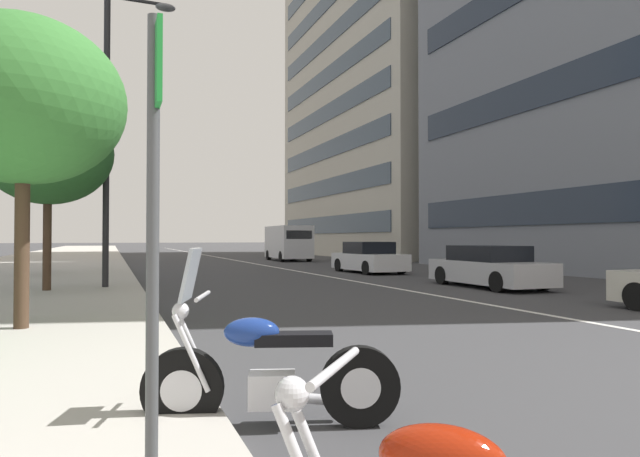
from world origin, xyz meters
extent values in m
cube|color=#B2ADA3|center=(30.00, 11.86, 0.07)|extent=(160.00, 8.80, 0.15)
cube|color=silver|center=(35.00, 0.00, 0.00)|extent=(110.00, 0.16, 0.01)
cylinder|color=silver|center=(0.24, 7.52, 1.08)|extent=(0.48, 0.41, 0.04)
sphere|color=silver|center=(0.36, 7.66, 0.96)|extent=(0.14, 0.14, 0.14)
cylinder|color=black|center=(2.85, 7.77, 0.33)|extent=(0.33, 0.67, 0.67)
cylinder|color=silver|center=(2.85, 7.77, 0.33)|extent=(0.23, 0.36, 0.33)
cylinder|color=black|center=(2.38, 6.39, 0.33)|extent=(0.33, 0.67, 0.67)
cylinder|color=silver|center=(2.38, 6.39, 0.33)|extent=(0.23, 0.36, 0.33)
cube|color=silver|center=(2.61, 7.08, 0.32)|extent=(0.37, 0.44, 0.28)
cube|color=black|center=(2.56, 6.91, 0.73)|extent=(0.41, 0.68, 0.10)
ellipsoid|color=navy|center=(2.67, 7.24, 0.79)|extent=(0.37, 0.51, 0.24)
cylinder|color=silver|center=(2.75, 7.72, 0.64)|extent=(0.14, 0.31, 0.64)
cylinder|color=silver|center=(2.89, 7.68, 0.64)|extent=(0.14, 0.31, 0.64)
cylinder|color=silver|center=(2.79, 7.62, 1.09)|extent=(0.58, 0.22, 0.04)
sphere|color=silver|center=(2.85, 7.79, 0.97)|extent=(0.14, 0.14, 0.14)
cube|color=#B2BCC6|center=(2.83, 7.72, 1.27)|extent=(0.46, 0.25, 0.44)
cylinder|color=silver|center=(2.66, 6.77, 0.20)|extent=(0.30, 0.68, 0.16)
cylinder|color=black|center=(6.52, -2.31, 0.31)|extent=(0.62, 0.23, 0.62)
cube|color=#B7B7BC|center=(12.21, -2.98, 0.50)|extent=(4.46, 1.88, 0.70)
cube|color=black|center=(12.26, -2.98, 1.09)|extent=(2.40, 1.68, 0.49)
cylinder|color=black|center=(13.69, -2.23, 0.31)|extent=(0.63, 0.24, 0.62)
cylinder|color=black|center=(13.65, -3.82, 0.31)|extent=(0.63, 0.24, 0.62)
cylinder|color=black|center=(10.78, -2.14, 0.31)|extent=(0.63, 0.24, 0.62)
cylinder|color=black|center=(10.73, -3.73, 0.31)|extent=(0.63, 0.24, 0.62)
cube|color=silver|center=(20.14, -2.70, 0.51)|extent=(4.21, 2.03, 0.72)
cube|color=black|center=(20.17, -2.70, 1.14)|extent=(2.00, 1.80, 0.54)
cylinder|color=black|center=(21.48, -1.79, 0.31)|extent=(0.63, 0.24, 0.62)
cylinder|color=black|center=(21.54, -3.50, 0.31)|extent=(0.63, 0.24, 0.62)
cylinder|color=black|center=(18.75, -1.90, 0.31)|extent=(0.63, 0.24, 0.62)
cylinder|color=black|center=(18.81, -3.61, 0.31)|extent=(0.63, 0.24, 0.62)
cube|color=silver|center=(33.94, -3.33, 1.33)|extent=(5.22, 2.27, 2.21)
cube|color=black|center=(31.39, -3.26, 1.81)|extent=(0.09, 1.78, 0.56)
cylinder|color=black|center=(35.73, -2.43, 0.36)|extent=(0.73, 0.28, 0.72)
cylinder|color=black|center=(35.67, -4.34, 0.36)|extent=(0.73, 0.28, 0.72)
cylinder|color=black|center=(32.22, -2.32, 0.36)|extent=(0.73, 0.28, 0.72)
cylinder|color=black|center=(32.16, -4.24, 0.36)|extent=(0.73, 0.28, 0.72)
cylinder|color=#47494C|center=(0.99, 8.15, 1.39)|extent=(0.06, 0.06, 2.49)
cube|color=#1E8C33|center=(0.99, 8.13, 2.39)|extent=(0.32, 0.02, 0.40)
cylinder|color=#232326|center=(15.13, 8.46, 4.50)|extent=(0.18, 0.18, 8.69)
cylinder|color=#232326|center=(15.13, 7.64, 8.74)|extent=(0.10, 1.65, 0.10)
ellipsoid|color=slate|center=(15.13, 6.81, 8.66)|extent=(0.44, 0.60, 0.20)
cube|color=#194C99|center=(14.78, 8.46, 4.45)|extent=(0.56, 0.03, 1.10)
cube|color=#194C99|center=(15.48, 8.46, 4.45)|extent=(0.56, 0.03, 1.10)
cylinder|color=#473323|center=(7.92, 9.64, 1.37)|extent=(0.22, 0.22, 2.44)
ellipsoid|color=#387A33|center=(7.92, 9.64, 3.76)|extent=(3.13, 3.13, 2.66)
cylinder|color=#473323|center=(14.63, 9.94, 1.41)|extent=(0.22, 0.22, 2.52)
ellipsoid|color=#2D6B2D|center=(14.63, 9.94, 3.95)|extent=(3.41, 3.41, 2.90)
cylinder|color=#473323|center=(22.16, 10.72, 1.75)|extent=(0.22, 0.22, 3.19)
ellipsoid|color=#387A33|center=(22.16, 10.72, 4.55)|extent=(3.22, 3.22, 2.74)
cube|color=#232D3D|center=(15.03, -9.42, 2.93)|extent=(20.96, 0.08, 1.50)
cube|color=#232D3D|center=(15.03, -9.42, 8.17)|extent=(20.96, 0.08, 1.50)
cube|color=#B7B2A3|center=(41.35, -18.00, 17.30)|extent=(24.95, 17.07, 34.59)
cube|color=#384756|center=(41.35, -9.42, 2.77)|extent=(22.46, 0.08, 1.50)
cube|color=#384756|center=(41.35, -9.42, 6.07)|extent=(22.46, 0.08, 1.50)
cube|color=#384756|center=(41.35, -9.42, 9.38)|extent=(22.46, 0.08, 1.50)
cube|color=#384756|center=(41.35, -9.42, 12.68)|extent=(22.46, 0.08, 1.50)
cube|color=#384756|center=(41.35, -9.42, 15.99)|extent=(22.46, 0.08, 1.50)
cube|color=#384756|center=(41.35, -9.42, 19.29)|extent=(22.46, 0.08, 1.50)
cube|color=#384756|center=(41.35, -9.42, 22.60)|extent=(22.46, 0.08, 1.50)
camera|label=1|loc=(-1.64, 8.33, 1.57)|focal=29.81mm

